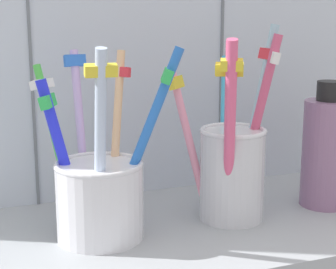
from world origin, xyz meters
TOP-DOWN VIEW (x-y plane):
  - counter_slab at (0.00, 0.00)cm, footprint 64.00×22.00cm
  - tile_wall_back at (0.00, 12.00)cm, footprint 64.00×2.20cm
  - toothbrush_cup_left at (-6.64, 0.33)cm, footprint 12.40×11.43cm
  - toothbrush_cup_right at (6.63, 0.17)cm, footprint 10.60×11.33cm
  - soap_bottle at (17.63, -0.23)cm, footprint 5.09×5.09cm

SIDE VIEW (x-z plane):
  - counter_slab at x=0.00cm, z-range 0.00..2.00cm
  - toothbrush_cup_left at x=-6.64cm, z-range -2.23..15.21cm
  - toothbrush_cup_right at x=6.63cm, z-range -1.84..17.07cm
  - soap_bottle at x=17.63cm, z-range 1.34..14.50cm
  - tile_wall_back at x=0.00cm, z-range 0.00..45.00cm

